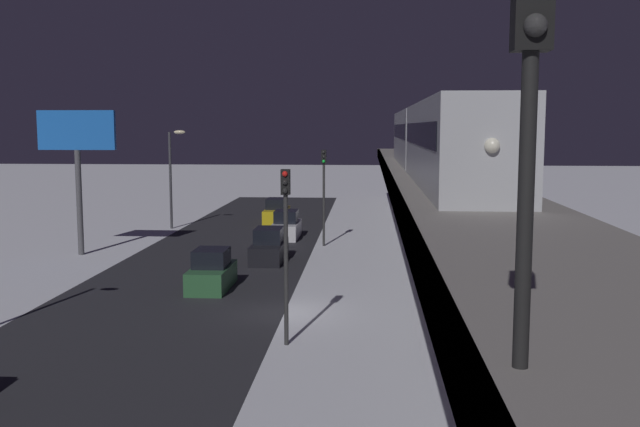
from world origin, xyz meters
name	(u,v)px	position (x,y,z in m)	size (l,w,h in m)	color
ground_plane	(282,313)	(0.00, 0.00, 0.00)	(240.00, 240.00, 0.00)	white
avenue_asphalt	(158,311)	(5.42, 0.00, 0.00)	(11.00, 100.60, 0.01)	#28282D
elevated_railway	(450,204)	(-6.98, 0.00, 4.74)	(5.00, 100.60, 5.50)	gray
subway_train	(433,138)	(-7.07, -9.16, 7.28)	(2.94, 36.87, 3.40)	#B7BABF
rail_signal	(530,91)	(-5.14, 22.61, 8.23)	(0.36, 0.41, 4.00)	black
sedan_yellow	(277,212)	(4.02, -29.47, 0.79)	(1.91, 4.62, 1.97)	gold
sedan_white	(286,227)	(2.22, -20.91, 0.80)	(1.80, 4.47, 1.97)	silver
sedan_green	(212,273)	(4.02, -4.45, 0.80)	(1.80, 4.07, 1.97)	#2D6038
sedan_black_2	(269,248)	(2.22, -11.94, 0.80)	(1.80, 4.63, 1.97)	black
traffic_light_near	(286,231)	(-0.68, 4.42, 4.20)	(0.32, 0.44, 6.40)	#2D2D2D
traffic_light_mid	(324,183)	(-0.68, -17.50, 4.20)	(0.32, 0.44, 6.40)	#2D2D2D
commercial_billboard	(77,144)	(14.16, -13.20, 6.83)	(4.80, 0.36, 8.90)	#4C4C51
street_lamp_far	(173,167)	(11.49, -25.00, 4.81)	(1.35, 0.44, 7.65)	#38383D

